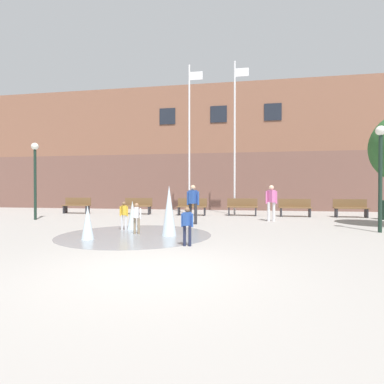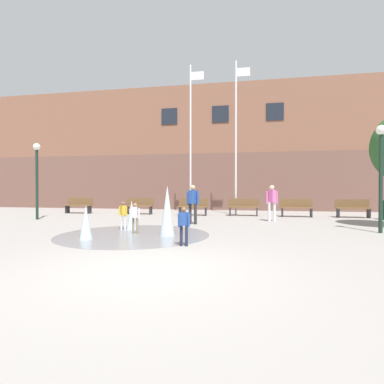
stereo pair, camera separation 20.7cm
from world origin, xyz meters
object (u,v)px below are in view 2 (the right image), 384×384
at_px(park_bench_far_right, 353,208).
at_px(flagpole_left, 191,135).
at_px(park_bench_far_left, 79,205).
at_px(teen_by_trashcan, 272,200).
at_px(park_bench_under_right_flagpole, 243,207).
at_px(child_in_fountain, 184,223).
at_px(lamp_post_right_lane, 381,162).
at_px(lamp_post_left_lane, 37,169).
at_px(child_running, 135,216).
at_px(child_with_pink_shirt, 123,213).
at_px(park_bench_near_trashcan, 296,207).
at_px(flagpole_right, 236,134).
at_px(park_bench_left_of_flagpoles, 139,206).
at_px(adult_watching, 193,201).
at_px(park_bench_under_left_flagpole, 193,206).

distance_m(park_bench_far_right, flagpole_left, 9.16).
xyz_separation_m(park_bench_far_left, teen_by_trashcan, (10.71, -2.35, 0.45)).
distance_m(teen_by_trashcan, flagpole_left, 6.17).
bearing_deg(park_bench_far_left, park_bench_under_right_flagpole, 1.09).
bearing_deg(child_in_fountain, lamp_post_right_lane, 148.27).
bearing_deg(teen_by_trashcan, lamp_post_left_lane, -118.78).
height_order(teen_by_trashcan, child_in_fountain, teen_by_trashcan).
xyz_separation_m(child_running, child_with_pink_shirt, (-0.76, 0.79, 0.00)).
height_order(child_running, lamp_post_right_lane, lamp_post_right_lane).
bearing_deg(lamp_post_left_lane, park_bench_far_right, 13.84).
xyz_separation_m(park_bench_near_trashcan, lamp_post_left_lane, (-12.11, -3.57, 1.87)).
relative_size(flagpole_right, lamp_post_left_lane, 2.36).
bearing_deg(child_in_fountain, flagpole_left, -141.92).
relative_size(park_bench_far_left, child_in_fountain, 1.62).
bearing_deg(child_with_pink_shirt, park_bench_near_trashcan, 90.60).
height_order(park_bench_under_right_flagpole, lamp_post_right_lane, lamp_post_right_lane).
xyz_separation_m(park_bench_left_of_flagpoles, lamp_post_right_lane, (10.27, -5.28, 1.85)).
bearing_deg(teen_by_trashcan, adult_watching, -98.08).
height_order(child_running, child_in_fountain, same).
xyz_separation_m(child_with_pink_shirt, flagpole_right, (3.68, 6.63, 3.86)).
xyz_separation_m(park_bench_under_right_flagpole, lamp_post_left_lane, (-9.44, -3.69, 1.87)).
height_order(child_running, teen_by_trashcan, teen_by_trashcan).
xyz_separation_m(park_bench_far_left, flagpole_right, (9.06, 0.57, 3.96)).
bearing_deg(child_running, lamp_post_left_lane, 46.19).
distance_m(park_bench_under_left_flagpole, flagpole_right, 4.61).
bearing_deg(flagpole_left, park_bench_under_left_flagpole, -70.59).
height_order(teen_by_trashcan, adult_watching, same).
height_order(park_bench_under_right_flagpole, adult_watching, adult_watching).
relative_size(park_bench_far_left, lamp_post_right_lane, 0.46).
bearing_deg(flagpole_left, park_bench_left_of_flagpoles, -170.60).
bearing_deg(child_in_fountain, child_running, -102.39).
bearing_deg(child_with_pink_shirt, flagpole_left, 128.40).
bearing_deg(park_bench_near_trashcan, child_with_pink_shirt, -137.77).
distance_m(park_bench_under_left_flagpole, park_bench_far_right, 8.02).
bearing_deg(child_with_pink_shirt, child_running, 1.99).
bearing_deg(flagpole_left, park_bench_far_right, -3.04).
xyz_separation_m(park_bench_left_of_flagpoles, lamp_post_left_lane, (-3.66, -3.61, 1.87)).
relative_size(park_bench_near_trashcan, lamp_post_right_lane, 0.46).
relative_size(park_bench_far_right, child_running, 1.62).
relative_size(park_bench_far_left, park_bench_left_of_flagpoles, 1.00).
xyz_separation_m(park_bench_far_right, adult_watching, (-7.32, -4.12, 0.45)).
relative_size(park_bench_under_right_flagpole, adult_watching, 1.01).
distance_m(child_with_pink_shirt, lamp_post_right_lane, 8.77).
xyz_separation_m(flagpole_left, lamp_post_right_lane, (7.39, -5.76, -2.09)).
bearing_deg(lamp_post_left_lane, child_in_fountain, -31.87).
bearing_deg(park_bench_under_right_flagpole, lamp_post_right_lane, -50.13).
distance_m(child_in_fountain, flagpole_left, 10.00).
relative_size(child_running, flagpole_right, 0.12).
xyz_separation_m(park_bench_far_right, flagpole_left, (-8.25, 0.44, 3.94)).
bearing_deg(park_bench_far_left, adult_watching, -28.08).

